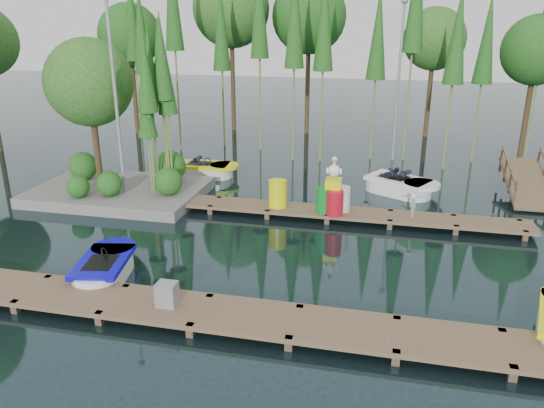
% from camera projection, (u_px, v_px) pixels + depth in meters
% --- Properties ---
extents(ground_plane, '(90.00, 90.00, 0.00)m').
position_uv_depth(ground_plane, '(252.00, 242.00, 16.09)').
color(ground_plane, '#1C3035').
extents(near_dock, '(18.00, 1.50, 0.50)m').
position_uv_depth(near_dock, '(200.00, 312.00, 11.88)').
color(near_dock, brown).
rests_on(near_dock, ground).
extents(far_dock, '(15.00, 1.20, 0.50)m').
position_uv_depth(far_dock, '(299.00, 210.00, 18.09)').
color(far_dock, brown).
rests_on(far_dock, ground).
extents(island, '(6.20, 4.20, 6.75)m').
position_uv_depth(island, '(108.00, 111.00, 19.37)').
color(island, slate).
rests_on(island, ground).
extents(tree_screen, '(34.42, 18.53, 10.31)m').
position_uv_depth(tree_screen, '(267.00, 24.00, 24.19)').
color(tree_screen, '#40311B').
rests_on(tree_screen, ground).
extents(lamp_island, '(0.30, 0.30, 7.25)m').
position_uv_depth(lamp_island, '(114.00, 85.00, 18.11)').
color(lamp_island, gray).
rests_on(lamp_island, ground).
extents(lamp_rear, '(0.30, 0.30, 7.25)m').
position_uv_depth(lamp_rear, '(400.00, 68.00, 23.91)').
color(lamp_rear, gray).
rests_on(lamp_rear, ground).
extents(ramp, '(1.50, 3.94, 1.49)m').
position_uv_depth(ramp, '(527.00, 182.00, 19.96)').
color(ramp, brown).
rests_on(ramp, ground).
extents(boat_blue, '(1.66, 2.80, 0.88)m').
position_uv_depth(boat_blue, '(105.00, 269.00, 13.85)').
color(boat_blue, white).
rests_on(boat_blue, ground).
extents(boat_yellow_far, '(2.76, 1.36, 1.35)m').
position_uv_depth(boat_yellow_far, '(205.00, 170.00, 22.57)').
color(boat_yellow_far, white).
rests_on(boat_yellow_far, ground).
extents(boat_white_far, '(3.24, 2.61, 1.40)m').
position_uv_depth(boat_white_far, '(399.00, 186.00, 20.37)').
color(boat_white_far, white).
rests_on(boat_white_far, ground).
extents(utility_cabinet, '(0.45, 0.38, 0.56)m').
position_uv_depth(utility_cabinet, '(167.00, 294.00, 11.93)').
color(utility_cabinet, gray).
rests_on(utility_cabinet, near_dock).
extents(yellow_barrel, '(0.62, 0.62, 0.93)m').
position_uv_depth(yellow_barrel, '(278.00, 193.00, 18.07)').
color(yellow_barrel, '#E6E80C').
rests_on(yellow_barrel, far_dock).
extents(drum_cluster, '(1.10, 1.01, 1.90)m').
position_uv_depth(drum_cluster, '(334.00, 196.00, 17.50)').
color(drum_cluster, '#0D7C22').
rests_on(drum_cluster, far_dock).
extents(seagull_post, '(0.50, 0.27, 0.79)m').
position_uv_depth(seagull_post, '(413.00, 201.00, 17.10)').
color(seagull_post, gray).
rests_on(seagull_post, far_dock).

